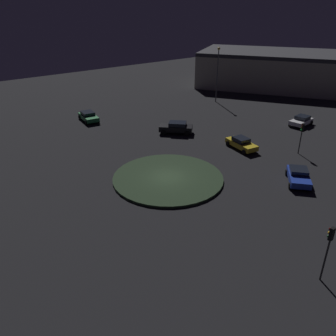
{
  "coord_description": "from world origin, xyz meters",
  "views": [
    {
      "loc": [
        -18.96,
        -24.31,
        16.44
      ],
      "look_at": [
        0.0,
        0.0,
        1.24
      ],
      "focal_mm": 36.62,
      "sensor_mm": 36.0,
      "label": 1
    }
  ],
  "objects_px": {
    "car_white": "(301,121)",
    "traffic_light_south_near": "(329,243)",
    "traffic_light_east": "(302,132)",
    "store_building": "(279,69)",
    "car_blue": "(299,176)",
    "car_black": "(176,127)",
    "car_green": "(88,116)",
    "streetlamp_northeast": "(218,69)",
    "car_yellow": "(241,143)"
  },
  "relations": [
    {
      "from": "car_white",
      "to": "car_green",
      "type": "height_order",
      "value": "car_white"
    },
    {
      "from": "car_blue",
      "to": "traffic_light_south_near",
      "type": "height_order",
      "value": "traffic_light_south_near"
    },
    {
      "from": "streetlamp_northeast",
      "to": "store_building",
      "type": "bearing_deg",
      "value": 1.67
    },
    {
      "from": "traffic_light_east",
      "to": "store_building",
      "type": "relative_size",
      "value": 0.11
    },
    {
      "from": "car_blue",
      "to": "traffic_light_east",
      "type": "bearing_deg",
      "value": 172.21
    },
    {
      "from": "car_white",
      "to": "store_building",
      "type": "height_order",
      "value": "store_building"
    },
    {
      "from": "car_black",
      "to": "car_blue",
      "type": "distance_m",
      "value": 18.34
    },
    {
      "from": "car_blue",
      "to": "traffic_light_south_near",
      "type": "relative_size",
      "value": 1.05
    },
    {
      "from": "traffic_light_south_near",
      "to": "store_building",
      "type": "bearing_deg",
      "value": -48.55
    },
    {
      "from": "traffic_light_east",
      "to": "car_white",
      "type": "bearing_deg",
      "value": -133.48
    },
    {
      "from": "traffic_light_south_near",
      "to": "car_black",
      "type": "bearing_deg",
      "value": -17.51
    },
    {
      "from": "traffic_light_south_near",
      "to": "streetlamp_northeast",
      "type": "height_order",
      "value": "streetlamp_northeast"
    },
    {
      "from": "car_white",
      "to": "streetlamp_northeast",
      "type": "bearing_deg",
      "value": -93.17
    },
    {
      "from": "car_black",
      "to": "traffic_light_east",
      "type": "xyz_separation_m",
      "value": [
        7.09,
        -14.23,
        1.8
      ]
    },
    {
      "from": "car_blue",
      "to": "streetlamp_northeast",
      "type": "height_order",
      "value": "streetlamp_northeast"
    },
    {
      "from": "car_black",
      "to": "car_white",
      "type": "distance_m",
      "value": 18.49
    },
    {
      "from": "car_yellow",
      "to": "car_green",
      "type": "height_order",
      "value": "car_yellow"
    },
    {
      "from": "car_blue",
      "to": "traffic_light_east",
      "type": "relative_size",
      "value": 1.17
    },
    {
      "from": "car_green",
      "to": "store_building",
      "type": "xyz_separation_m",
      "value": [
        41.38,
        -3.49,
        2.79
      ]
    },
    {
      "from": "car_blue",
      "to": "traffic_light_east",
      "type": "height_order",
      "value": "traffic_light_east"
    },
    {
      "from": "car_black",
      "to": "streetlamp_northeast",
      "type": "height_order",
      "value": "streetlamp_northeast"
    },
    {
      "from": "streetlamp_northeast",
      "to": "store_building",
      "type": "xyz_separation_m",
      "value": [
        18.55,
        0.54,
        -2.22
      ]
    },
    {
      "from": "car_white",
      "to": "store_building",
      "type": "bearing_deg",
      "value": -141.15
    },
    {
      "from": "car_white",
      "to": "car_blue",
      "type": "height_order",
      "value": "car_white"
    },
    {
      "from": "car_blue",
      "to": "car_yellow",
      "type": "xyz_separation_m",
      "value": [
        2.06,
        9.23,
        0.01
      ]
    },
    {
      "from": "car_yellow",
      "to": "traffic_light_south_near",
      "type": "relative_size",
      "value": 1.08
    },
    {
      "from": "car_black",
      "to": "store_building",
      "type": "height_order",
      "value": "store_building"
    },
    {
      "from": "car_black",
      "to": "car_yellow",
      "type": "height_order",
      "value": "car_black"
    },
    {
      "from": "streetlamp_northeast",
      "to": "traffic_light_south_near",
      "type": "bearing_deg",
      "value": -126.13
    },
    {
      "from": "car_green",
      "to": "traffic_light_south_near",
      "type": "bearing_deg",
      "value": 2.81
    },
    {
      "from": "store_building",
      "to": "car_green",
      "type": "bearing_deg",
      "value": 52.58
    },
    {
      "from": "streetlamp_northeast",
      "to": "car_yellow",
      "type": "bearing_deg",
      "value": -126.88
    },
    {
      "from": "car_blue",
      "to": "car_black",
      "type": "bearing_deg",
      "value": -128.36
    },
    {
      "from": "traffic_light_east",
      "to": "store_building",
      "type": "height_order",
      "value": "store_building"
    },
    {
      "from": "car_white",
      "to": "traffic_light_south_near",
      "type": "relative_size",
      "value": 0.97
    },
    {
      "from": "car_blue",
      "to": "traffic_light_south_near",
      "type": "bearing_deg",
      "value": -1.75
    },
    {
      "from": "car_white",
      "to": "store_building",
      "type": "relative_size",
      "value": 0.11
    },
    {
      "from": "traffic_light_east",
      "to": "streetlamp_northeast",
      "type": "distance_m",
      "value": 24.25
    },
    {
      "from": "streetlamp_northeast",
      "to": "store_building",
      "type": "distance_m",
      "value": 18.69
    },
    {
      "from": "traffic_light_south_near",
      "to": "car_green",
      "type": "bearing_deg",
      "value": -1.54
    },
    {
      "from": "car_black",
      "to": "car_yellow",
      "type": "distance_m",
      "value": 9.53
    },
    {
      "from": "car_white",
      "to": "traffic_light_east",
      "type": "distance_m",
      "value": 11.03
    },
    {
      "from": "car_yellow",
      "to": "traffic_light_east",
      "type": "distance_m",
      "value": 6.94
    },
    {
      "from": "car_yellow",
      "to": "car_white",
      "type": "bearing_deg",
      "value": 101.07
    },
    {
      "from": "car_black",
      "to": "car_yellow",
      "type": "relative_size",
      "value": 1.01
    },
    {
      "from": "car_green",
      "to": "streetlamp_northeast",
      "type": "relative_size",
      "value": 0.48
    },
    {
      "from": "car_white",
      "to": "car_blue",
      "type": "relative_size",
      "value": 0.92
    },
    {
      "from": "streetlamp_northeast",
      "to": "store_building",
      "type": "height_order",
      "value": "streetlamp_northeast"
    },
    {
      "from": "car_green",
      "to": "car_white",
      "type": "bearing_deg",
      "value": 55.24
    },
    {
      "from": "store_building",
      "to": "car_blue",
      "type": "bearing_deg",
      "value": 96.26
    }
  ]
}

